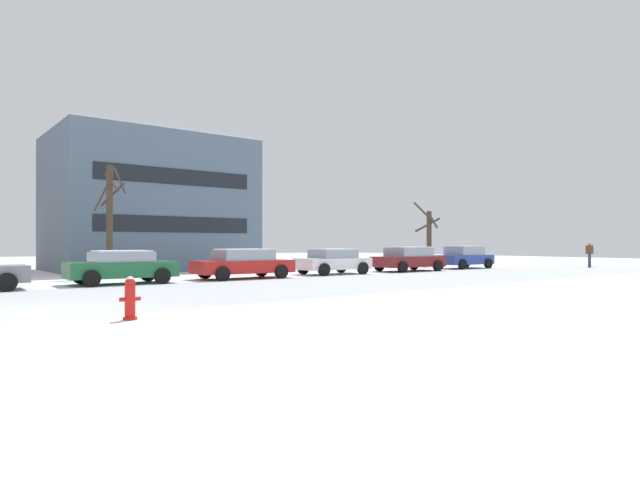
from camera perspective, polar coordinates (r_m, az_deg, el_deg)
name	(u,v)px	position (r m, az deg, el deg)	size (l,w,h in m)	color
ground_plane	(13,317)	(13.81, -29.85, -7.12)	(120.00, 120.00, 0.00)	white
fire_hydrant	(130,298)	(12.24, -19.53, -5.81)	(0.44, 0.30, 0.93)	red
parked_car_green	(122,267)	(22.99, -20.32, -2.66)	(4.21, 2.14, 1.35)	#1E6038
parked_car_red	(243,263)	(25.07, -8.15, -2.46)	(4.64, 2.22, 1.38)	red
parked_car_white	(333,261)	(28.32, 1.39, -2.25)	(3.97, 2.20, 1.35)	white
parked_car_maroon	(409,259)	(31.88, 9.39, -1.96)	(4.48, 2.28, 1.44)	maroon
parked_car_blue	(464,257)	(36.21, 15.08, -1.74)	(4.01, 2.14, 1.48)	#283D93
pedestrian_crossing	(590,252)	(40.96, 26.71, -1.19)	(0.58, 0.42, 1.72)	#2D334C
tree_far_right	(429,235)	(39.18, 11.48, 0.50)	(2.33, 2.31, 4.59)	#423326
tree_far_left	(110,218)	(27.61, -21.43, 2.16)	(1.53, 1.61, 5.38)	#423326
building_far_right	(150,204)	(35.21, -17.63, 3.67)	(11.30, 8.38, 8.19)	slate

